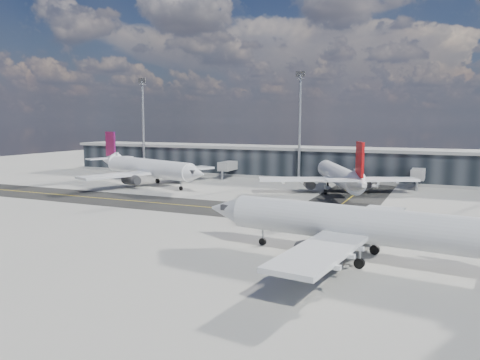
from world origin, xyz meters
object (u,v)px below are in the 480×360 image
Objects in this scene: airliner_redtail at (339,176)px; baggage_tug at (251,214)px; airliner_af at (147,168)px; airliner_near at (365,226)px; service_van at (374,185)px.

baggage_tug is (-6.98, -33.23, -3.03)m from airliner_redtail.
airliner_af is 1.08× the size of airliner_redtail.
airliner_near is (60.92, -43.73, -0.18)m from airliner_af.
airliner_af reaches higher than service_van.
airliner_af is at bearing -164.74° from service_van.
airliner_near reaches higher than airliner_redtail.
airliner_redtail is 11.81× the size of baggage_tug.
airliner_af is 56.10m from service_van.
airliner_af is at bearing -122.47° from baggage_tug.
airliner_redtail is (47.62, 4.30, -0.26)m from airliner_af.
airliner_af reaches higher than baggage_tug.
airliner_near is 8.22× the size of service_van.
airliner_af is 8.26× the size of service_van.
airliner_redtail is 49.83m from airliner_near.
airliner_af reaches higher than airliner_redtail.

